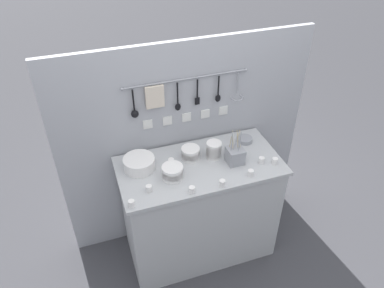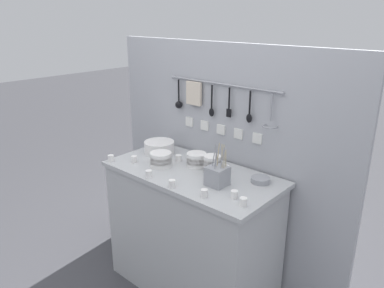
% 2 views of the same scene
% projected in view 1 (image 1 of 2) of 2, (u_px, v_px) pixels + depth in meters
% --- Properties ---
extents(ground_plane, '(20.00, 20.00, 0.00)m').
position_uv_depth(ground_plane, '(199.00, 246.00, 3.31)').
color(ground_plane, '#424247').
extents(counter, '(1.21, 0.60, 0.93)m').
position_uv_depth(counter, '(199.00, 209.00, 3.03)').
color(counter, '#B7BABC').
rests_on(counter, ground).
extents(back_wall, '(2.01, 0.11, 1.76)m').
position_uv_depth(back_wall, '(186.00, 144.00, 3.03)').
color(back_wall, '#A8AAB2').
rests_on(back_wall, ground).
extents(bowl_stack_nested_right, '(0.14, 0.14, 0.09)m').
position_uv_depth(bowl_stack_nested_right, '(191.00, 153.00, 2.78)').
color(bowl_stack_nested_right, white).
rests_on(bowl_stack_nested_right, counter).
extents(bowl_stack_short_front, '(0.15, 0.15, 0.10)m').
position_uv_depth(bowl_stack_short_front, '(173.00, 172.00, 2.61)').
color(bowl_stack_short_front, white).
rests_on(bowl_stack_short_front, counter).
extents(bowl_stack_back_corner, '(0.11, 0.11, 0.13)m').
position_uv_depth(bowl_stack_back_corner, '(214.00, 150.00, 2.78)').
color(bowl_stack_back_corner, white).
rests_on(bowl_stack_back_corner, counter).
extents(plate_stack, '(0.23, 0.23, 0.09)m').
position_uv_depth(plate_stack, '(139.00, 163.00, 2.69)').
color(plate_stack, white).
rests_on(plate_stack, counter).
extents(steel_mixing_bowl, '(0.12, 0.12, 0.03)m').
position_uv_depth(steel_mixing_bowl, '(245.00, 140.00, 2.97)').
color(steel_mixing_bowl, '#93969E').
rests_on(steel_mixing_bowl, counter).
extents(cutlery_caddy, '(0.12, 0.12, 0.27)m').
position_uv_depth(cutlery_caddy, '(235.00, 155.00, 2.74)').
color(cutlery_caddy, '#93969E').
rests_on(cutlery_caddy, counter).
extents(cup_front_right, '(0.04, 0.04, 0.05)m').
position_uv_depth(cup_front_right, '(251.00, 173.00, 2.64)').
color(cup_front_right, white).
rests_on(cup_front_right, counter).
extents(cup_mid_row, '(0.04, 0.04, 0.05)m').
position_uv_depth(cup_mid_row, '(222.00, 183.00, 2.55)').
color(cup_mid_row, white).
rests_on(cup_mid_row, counter).
extents(cup_centre, '(0.04, 0.04, 0.05)m').
position_uv_depth(cup_centre, '(275.00, 161.00, 2.74)').
color(cup_centre, white).
rests_on(cup_centre, counter).
extents(cup_edge_far, '(0.04, 0.04, 0.05)m').
position_uv_depth(cup_edge_far, '(132.00, 204.00, 2.40)').
color(cup_edge_far, white).
rests_on(cup_edge_far, counter).
extents(cup_beside_plates, '(0.04, 0.04, 0.05)m').
position_uv_depth(cup_beside_plates, '(171.00, 162.00, 2.74)').
color(cup_beside_plates, white).
rests_on(cup_beside_plates, counter).
extents(cup_by_caddy, '(0.04, 0.04, 0.05)m').
position_uv_depth(cup_by_caddy, '(262.00, 160.00, 2.75)').
color(cup_by_caddy, white).
rests_on(cup_by_caddy, counter).
extents(cup_back_right, '(0.04, 0.04, 0.05)m').
position_uv_depth(cup_back_right, '(149.00, 189.00, 2.51)').
color(cup_back_right, white).
rests_on(cup_back_right, counter).
extents(cup_edge_near, '(0.04, 0.04, 0.05)m').
position_uv_depth(cup_edge_near, '(215.00, 146.00, 2.89)').
color(cup_edge_near, white).
rests_on(cup_edge_near, counter).
extents(cup_front_left, '(0.04, 0.04, 0.05)m').
position_uv_depth(cup_front_left, '(192.00, 190.00, 2.50)').
color(cup_front_left, white).
rests_on(cup_front_left, counter).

